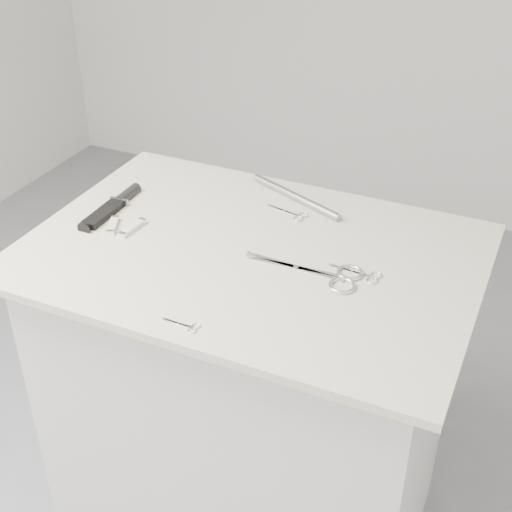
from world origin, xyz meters
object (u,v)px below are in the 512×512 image
at_px(pocket_knife_b, 113,226).
at_px(embroidery_scissors_a, 364,275).
at_px(pocket_knife_a, 133,228).
at_px(embroidery_scissors_b, 293,214).
at_px(sheathed_knife, 115,205).
at_px(metal_rail, 296,197).
at_px(large_shears, 328,275).
at_px(plinth, 251,404).
at_px(tiny_scissors, 185,326).

bearing_deg(pocket_knife_b, embroidery_scissors_a, -109.31).
bearing_deg(pocket_knife_b, pocket_knife_a, -102.66).
xyz_separation_m(embroidery_scissors_b, sheathed_knife, (-0.41, -0.15, 0.01)).
height_order(embroidery_scissors_b, metal_rail, metal_rail).
bearing_deg(embroidery_scissors_b, large_shears, -39.80).
height_order(plinth, pocket_knife_b, pocket_knife_b).
relative_size(sheathed_knife, metal_rail, 0.74).
bearing_deg(plinth, embroidery_scissors_b, 82.29).
relative_size(pocket_knife_a, pocket_knife_b, 1.14).
bearing_deg(pocket_knife_a, sheathed_knife, 59.19).
bearing_deg(embroidery_scissors_a, metal_rail, 140.14).
height_order(sheathed_knife, pocket_knife_a, sheathed_knife).
distance_m(embroidery_scissors_b, tiny_scissors, 0.49).
height_order(tiny_scissors, pocket_knife_a, pocket_knife_a).
height_order(tiny_scissors, sheathed_knife, sheathed_knife).
distance_m(plinth, large_shears, 0.51).
relative_size(large_shears, sheathed_knife, 1.16).
bearing_deg(metal_rail, pocket_knife_b, -138.18).
xyz_separation_m(embroidery_scissors_b, pocket_knife_b, (-0.36, -0.23, 0.00)).
relative_size(tiny_scissors, pocket_knife_a, 0.90).
height_order(pocket_knife_a, metal_rail, metal_rail).
bearing_deg(large_shears, embroidery_scissors_a, 25.65).
height_order(plinth, tiny_scissors, tiny_scissors).
bearing_deg(pocket_knife_a, large_shears, -83.18).
bearing_deg(large_shears, plinth, 172.35).
height_order(large_shears, embroidery_scissors_a, large_shears).
distance_m(large_shears, pocket_knife_a, 0.48).
height_order(large_shears, embroidery_scissors_b, large_shears).
height_order(embroidery_scissors_a, metal_rail, metal_rail).
distance_m(embroidery_scissors_b, metal_rail, 0.08).
bearing_deg(pocket_knife_a, tiny_scissors, -126.68).
bearing_deg(sheathed_knife, embroidery_scissors_b, -70.76).
xyz_separation_m(pocket_knife_b, metal_rail, (0.34, 0.30, 0.00)).
bearing_deg(sheathed_knife, large_shears, -97.08).
bearing_deg(plinth, embroidery_scissors_a, 1.74).
height_order(tiny_scissors, pocket_knife_b, pocket_knife_b).
bearing_deg(plinth, metal_rail, 89.35).
bearing_deg(large_shears, metal_rail, 123.27).
bearing_deg(tiny_scissors, pocket_knife_a, 138.21).
xyz_separation_m(large_shears, pocket_knife_a, (-0.48, -0.01, 0.00)).
height_order(embroidery_scissors_a, tiny_scissors, same).
height_order(plinth, large_shears, large_shears).
distance_m(sheathed_knife, pocket_knife_b, 0.10).
bearing_deg(pocket_knife_b, plinth, -106.89).
bearing_deg(pocket_knife_b, sheathed_knife, 6.91).
relative_size(sheathed_knife, pocket_knife_a, 2.53).
height_order(embroidery_scissors_b, sheathed_knife, sheathed_knife).
bearing_deg(embroidery_scissors_a, plinth, -173.65).
relative_size(embroidery_scissors_a, sheathed_knife, 0.53).
relative_size(embroidery_scissors_b, pocket_knife_a, 1.31).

